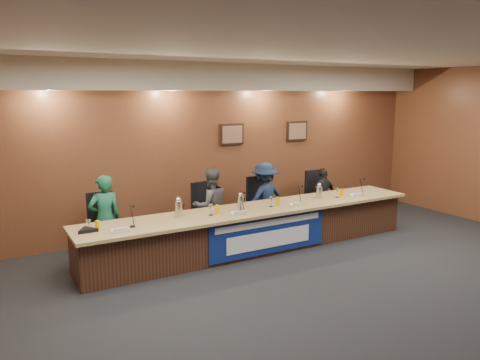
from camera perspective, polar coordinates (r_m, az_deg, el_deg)
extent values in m
plane|color=black|center=(6.40, 13.67, -14.33)|extent=(10.00, 10.00, 0.00)
cube|color=silver|center=(5.84, 15.10, 15.50)|extent=(10.00, 8.00, 0.04)
cube|color=brown|center=(9.18, -3.28, 3.93)|extent=(10.00, 0.04, 3.20)
cube|color=beige|center=(8.90, -2.64, 12.44)|extent=(10.00, 0.50, 0.50)
cube|color=#3C2114|center=(8.06, 1.95, -6.09)|extent=(6.00, 0.80, 0.70)
cube|color=#9A7F4D|center=(7.92, 2.15, -3.58)|extent=(6.10, 0.95, 0.05)
cube|color=navy|center=(7.71, 3.58, -6.64)|extent=(2.20, 0.02, 0.65)
cube|color=silver|center=(7.65, 3.65, -5.24)|extent=(2.00, 0.01, 0.10)
cube|color=silver|center=(7.73, 3.63, -7.23)|extent=(1.60, 0.01, 0.28)
cube|color=black|center=(9.31, -1.00, 5.59)|extent=(0.52, 0.04, 0.42)
cube|color=black|center=(10.18, 6.96, 5.95)|extent=(0.52, 0.04, 0.42)
imported|color=#165439|center=(7.71, -16.16, -4.56)|extent=(0.53, 0.37, 1.41)
imported|color=#46464A|center=(8.33, -3.57, -3.18)|extent=(0.71, 0.58, 1.36)
imported|color=#101C36|center=(8.88, 3.05, -2.28)|extent=(0.93, 0.60, 1.38)
imported|color=black|center=(9.72, 10.08, -1.94)|extent=(0.71, 0.37, 1.16)
cube|color=black|center=(7.86, -16.25, -5.96)|extent=(0.50, 0.50, 0.08)
cube|color=black|center=(8.47, -3.85, -4.37)|extent=(0.55, 0.55, 0.08)
cube|color=black|center=(9.01, 2.69, -3.44)|extent=(0.48, 0.48, 0.08)
cube|color=black|center=(9.82, 9.68, -2.39)|extent=(0.48, 0.48, 0.08)
cube|color=white|center=(6.72, -14.30, -5.90)|extent=(0.24, 0.08, 0.10)
cylinder|color=black|center=(6.97, -13.02, -5.54)|extent=(0.07, 0.07, 0.02)
cylinder|color=#EFA000|center=(6.89, -16.97, -5.36)|extent=(0.06, 0.06, 0.15)
cylinder|color=silver|center=(6.86, -17.97, -5.36)|extent=(0.08, 0.08, 0.18)
cube|color=white|center=(7.42, -0.02, -3.98)|extent=(0.24, 0.08, 0.10)
cylinder|color=black|center=(7.67, 0.16, -3.76)|extent=(0.07, 0.07, 0.02)
cylinder|color=#EFA000|center=(7.50, -2.83, -3.61)|extent=(0.06, 0.06, 0.15)
cylinder|color=silver|center=(7.42, -3.58, -3.66)|extent=(0.08, 0.08, 0.18)
cube|color=white|center=(8.06, 7.10, -2.89)|extent=(0.24, 0.08, 0.10)
cylinder|color=black|center=(8.26, 7.10, -2.81)|extent=(0.07, 0.07, 0.02)
cylinder|color=#EFA000|center=(8.06, 4.67, -2.62)|extent=(0.06, 0.06, 0.15)
cylinder|color=silver|center=(7.97, 3.83, -2.65)|extent=(0.08, 0.08, 0.18)
cube|color=white|center=(8.99, 14.18, -1.72)|extent=(0.24, 0.08, 0.10)
cylinder|color=black|center=(9.15, 14.37, -1.74)|extent=(0.07, 0.07, 0.02)
cylinder|color=#EFA000|center=(8.91, 12.28, -1.55)|extent=(0.06, 0.06, 0.15)
cylinder|color=silver|center=(8.82, 11.77, -1.56)|extent=(0.08, 0.08, 0.18)
cylinder|color=silver|center=(7.34, -7.53, -3.55)|extent=(0.12, 0.12, 0.26)
cylinder|color=silver|center=(7.80, 0.04, -2.74)|extent=(0.11, 0.11, 0.23)
cylinder|color=silver|center=(8.71, 9.61, -1.48)|extent=(0.11, 0.11, 0.22)
cylinder|color=black|center=(6.90, -18.14, -5.82)|extent=(0.32, 0.32, 0.05)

